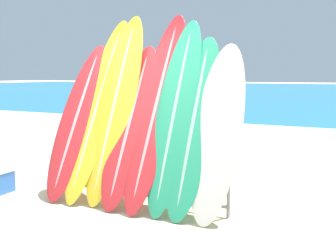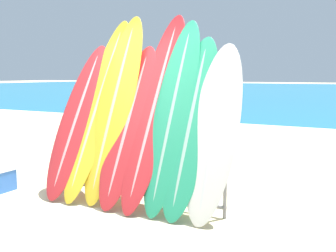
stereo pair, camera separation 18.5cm
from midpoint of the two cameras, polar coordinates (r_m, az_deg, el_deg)
ground_plane at (r=4.51m, az=-13.82°, el=-13.18°), size 160.00×160.00×0.00m
ocean_water at (r=41.33m, az=22.13°, el=4.74°), size 120.00×60.00×0.01m
surfboard_rack at (r=4.82m, az=-5.28°, el=-5.90°), size 2.29×0.04×0.85m
surfboard_slot_0 at (r=5.33m, az=-13.89°, el=1.09°), size 0.56×1.18×2.00m
surfboard_slot_1 at (r=5.23m, az=-11.02°, el=2.96°), size 0.50×1.35×2.35m
surfboard_slot_2 at (r=5.03m, az=-8.66°, el=2.98°), size 0.54×1.15×2.37m
surfboard_slot_3 at (r=4.85m, az=-6.56°, el=0.40°), size 0.53×1.10×1.96m
surfboard_slot_4 at (r=4.77m, az=-2.73°, el=2.83°), size 0.52×1.36×2.38m
surfboard_slot_5 at (r=4.60m, az=-0.07°, el=1.99°), size 0.49×1.14×2.27m
surfboard_slot_6 at (r=4.47m, az=2.56°, el=0.38°), size 0.53×1.05×2.05m
surfboard_slot_7 at (r=4.34m, az=6.02°, el=-0.51°), size 0.55×0.93×1.95m
person_near_water at (r=7.89m, az=-4.52°, el=2.63°), size 0.28×0.22×1.67m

